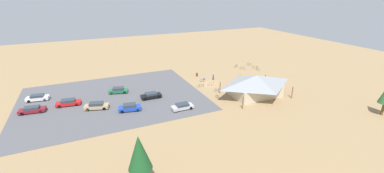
% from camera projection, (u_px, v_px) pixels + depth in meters
% --- Properties ---
extents(ground, '(160.00, 160.00, 0.00)m').
position_uv_depth(ground, '(209.00, 84.00, 64.41)').
color(ground, '#9E7F56').
rests_on(ground, ground).
extents(parking_lot_asphalt, '(38.66, 30.21, 0.05)m').
position_uv_depth(parking_lot_asphalt, '(113.00, 98.00, 55.97)').
color(parking_lot_asphalt, '#56565B').
rests_on(parking_lot_asphalt, ground).
extents(bike_pavilion, '(13.57, 9.53, 4.87)m').
position_uv_depth(bike_pavilion, '(256.00, 84.00, 56.42)').
color(bike_pavilion, beige).
rests_on(bike_pavilion, ground).
extents(trash_bin, '(0.60, 0.60, 0.90)m').
position_uv_depth(trash_bin, '(197.00, 75.00, 70.20)').
color(trash_bin, brown).
rests_on(trash_bin, ground).
extents(lot_sign, '(0.56, 0.08, 2.20)m').
position_uv_depth(lot_sign, '(204.00, 81.00, 62.47)').
color(lot_sign, '#99999E').
rests_on(lot_sign, ground).
extents(pine_west, '(2.95, 2.95, 6.76)m').
position_uv_depth(pine_west, '(139.00, 153.00, 29.87)').
color(pine_west, brown).
rests_on(pine_west, ground).
extents(bicycle_green_by_bin, '(0.93, 1.59, 0.87)m').
position_uv_depth(bicycle_green_by_bin, '(249.00, 64.00, 80.19)').
color(bicycle_green_by_bin, black).
rests_on(bicycle_green_by_bin, ground).
extents(bicycle_white_front_row, '(1.77, 0.50, 0.81)m').
position_uv_depth(bicycle_white_front_row, '(211.00, 84.00, 63.43)').
color(bicycle_white_front_row, black).
rests_on(bicycle_white_front_row, ground).
extents(bicycle_red_trailside, '(0.48, 1.81, 0.88)m').
position_uv_depth(bicycle_red_trailside, '(218.00, 97.00, 55.61)').
color(bicycle_red_trailside, black).
rests_on(bicycle_red_trailside, ground).
extents(bicycle_yellow_near_porch, '(1.54, 0.91, 0.83)m').
position_uv_depth(bicycle_yellow_near_porch, '(255.00, 67.00, 77.37)').
color(bicycle_yellow_near_porch, black).
rests_on(bicycle_yellow_near_porch, ground).
extents(bicycle_purple_lone_east, '(1.20, 1.29, 0.80)m').
position_uv_depth(bicycle_purple_lone_east, '(242.00, 68.00, 76.36)').
color(bicycle_purple_lone_east, black).
rests_on(bicycle_purple_lone_east, ground).
extents(bicycle_blue_mid_cluster, '(1.63, 0.68, 0.83)m').
position_uv_depth(bicycle_blue_mid_cluster, '(236.00, 66.00, 78.50)').
color(bicycle_blue_mid_cluster, black).
rests_on(bicycle_blue_mid_cluster, ground).
extents(bicycle_teal_edge_north, '(1.68, 0.48, 0.82)m').
position_uv_depth(bicycle_teal_edge_north, '(200.00, 86.00, 62.33)').
color(bicycle_teal_edge_north, black).
rests_on(bicycle_teal_edge_north, ground).
extents(bicycle_silver_near_sign, '(0.48, 1.74, 0.80)m').
position_uv_depth(bicycle_silver_near_sign, '(258.00, 69.00, 75.46)').
color(bicycle_silver_near_sign, black).
rests_on(bicycle_silver_near_sign, ground).
extents(bicycle_black_yard_center, '(1.46, 0.80, 0.77)m').
position_uv_depth(bicycle_black_yard_center, '(217.00, 90.00, 59.60)').
color(bicycle_black_yard_center, black).
rests_on(bicycle_black_yard_center, ground).
extents(bicycle_orange_yard_left, '(1.69, 0.48, 0.85)m').
position_uv_depth(bicycle_orange_yard_left, '(203.00, 80.00, 65.85)').
color(bicycle_orange_yard_left, black).
rests_on(bicycle_orange_yard_left, ground).
extents(bicycle_green_yard_front, '(1.24, 1.29, 0.81)m').
position_uv_depth(bicycle_green_yard_front, '(248.00, 80.00, 66.22)').
color(bicycle_green_yard_front, black).
rests_on(bicycle_green_yard_front, ground).
extents(car_maroon_aisle_side, '(4.88, 2.21, 1.29)m').
position_uv_depth(car_maroon_aisle_side, '(32.00, 110.00, 49.06)').
color(car_maroon_aisle_side, maroon).
rests_on(car_maroon_aisle_side, parking_lot_asphalt).
extents(car_green_far_end, '(4.62, 2.93, 1.35)m').
position_uv_depth(car_green_far_end, '(118.00, 90.00, 58.57)').
color(car_green_far_end, '#1E6B3D').
rests_on(car_green_far_end, parking_lot_asphalt).
extents(car_black_by_curb, '(4.48, 1.89, 1.30)m').
position_uv_depth(car_black_by_curb, '(151.00, 95.00, 55.67)').
color(car_black_by_curb, black).
rests_on(car_black_by_curb, parking_lot_asphalt).
extents(car_white_mid_lot, '(4.67, 2.44, 1.35)m').
position_uv_depth(car_white_mid_lot, '(37.00, 98.00, 54.45)').
color(car_white_mid_lot, white).
rests_on(car_white_mid_lot, parking_lot_asphalt).
extents(car_blue_front_row, '(4.60, 2.63, 1.43)m').
position_uv_depth(car_blue_front_row, '(130.00, 107.00, 49.87)').
color(car_blue_front_row, '#1E42B2').
rests_on(car_blue_front_row, parking_lot_asphalt).
extents(car_silver_second_row, '(4.39, 1.87, 1.25)m').
position_uv_depth(car_silver_second_row, '(182.00, 106.00, 50.48)').
color(car_silver_second_row, '#BCBCC1').
rests_on(car_silver_second_row, parking_lot_asphalt).
extents(car_red_near_entry, '(4.92, 2.34, 1.34)m').
position_uv_depth(car_red_near_entry, '(68.00, 102.00, 52.18)').
color(car_red_near_entry, red).
rests_on(car_red_near_entry, parking_lot_asphalt).
extents(car_tan_inner_stall, '(4.98, 3.00, 1.42)m').
position_uv_depth(car_tan_inner_stall, '(97.00, 106.00, 50.58)').
color(car_tan_inner_stall, tan).
rests_on(car_tan_inner_stall, parking_lot_asphalt).
extents(visitor_at_bikes, '(0.38, 0.36, 1.72)m').
position_uv_depth(visitor_at_bikes, '(213.00, 77.00, 67.11)').
color(visitor_at_bikes, '#2D3347').
rests_on(visitor_at_bikes, ground).
extents(visitor_crossing_yard, '(0.36, 0.36, 1.72)m').
position_uv_depth(visitor_crossing_yard, '(240.00, 75.00, 68.26)').
color(visitor_crossing_yard, '#2D3347').
rests_on(visitor_crossing_yard, ground).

